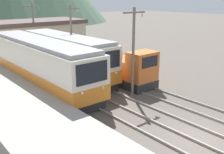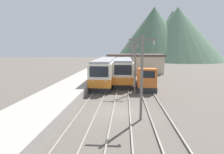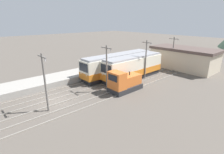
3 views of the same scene
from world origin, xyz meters
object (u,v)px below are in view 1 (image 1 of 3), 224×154
at_px(shunting_locomotive, 130,71).
at_px(catenary_mast_mid, 133,49).
at_px(commuter_train_center, 65,58).
at_px(commuter_train_left, 40,65).
at_px(catenary_mast_far, 71,36).
at_px(catenary_mast_distant, 34,28).

distance_m(shunting_locomotive, catenary_mast_mid, 3.31).
distance_m(commuter_train_center, catenary_mast_mid, 7.41).
xyz_separation_m(commuter_train_left, shunting_locomotive, (5.80, -4.42, -0.58)).
bearing_deg(commuter_train_left, catenary_mast_far, 25.64).
height_order(commuter_train_left, catenary_mast_mid, catenary_mast_mid).
relative_size(catenary_mast_far, catenary_mast_distant, 1.00).
relative_size(commuter_train_left, catenary_mast_far, 2.29).
bearing_deg(catenary_mast_far, catenary_mast_mid, -90.00).
distance_m(commuter_train_center, shunting_locomotive, 6.01).
bearing_deg(commuter_train_center, catenary_mast_mid, -77.91).
height_order(catenary_mast_mid, catenary_mast_far, same).
xyz_separation_m(commuter_train_center, catenary_mast_far, (1.51, 1.31, 1.72)).
height_order(catenary_mast_far, catenary_mast_distant, same).
distance_m(commuter_train_left, catenary_mast_mid, 7.81).
bearing_deg(shunting_locomotive, catenary_mast_distant, 95.74).
height_order(commuter_train_center, catenary_mast_mid, catenary_mast_mid).
bearing_deg(catenary_mast_distant, commuter_train_left, -112.46).
relative_size(shunting_locomotive, catenary_mast_mid, 0.76).
distance_m(shunting_locomotive, catenary_mast_far, 7.04).
relative_size(commuter_train_left, shunting_locomotive, 3.00).
xyz_separation_m(commuter_train_left, commuter_train_center, (2.80, 0.76, -0.01)).
distance_m(commuter_train_left, shunting_locomotive, 7.31).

